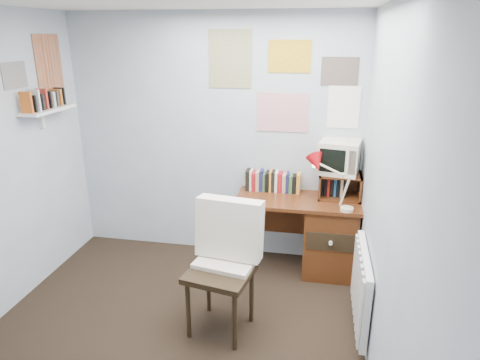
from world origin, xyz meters
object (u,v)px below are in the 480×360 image
at_px(desk, 324,234).
at_px(desk_chair, 220,273).
at_px(radiator, 362,288).
at_px(desk_lamp, 349,188).
at_px(wall_shelf, 48,110).
at_px(tv_riser, 339,185).
at_px(crt_tv, 340,155).

distance_m(desk, desk_chair, 1.35).
bearing_deg(radiator, desk_lamp, 98.56).
distance_m(desk_lamp, wall_shelf, 2.83).
height_order(desk, wall_shelf, wall_shelf).
height_order(tv_riser, wall_shelf, wall_shelf).
bearing_deg(wall_shelf, crt_tv, 10.81).
xyz_separation_m(desk_lamp, crt_tv, (-0.08, 0.35, 0.20)).
bearing_deg(desk_chair, crt_tv, 64.06).
bearing_deg(desk, wall_shelf, -171.60).
height_order(desk_lamp, crt_tv, crt_tv).
bearing_deg(radiator, wall_shelf, 169.11).
relative_size(desk_lamp, radiator, 0.54).
bearing_deg(wall_shelf, desk_lamp, 3.33).
bearing_deg(radiator, crt_tv, 100.08).
xyz_separation_m(desk, tv_riser, (0.12, 0.11, 0.48)).
xyz_separation_m(desk, desk_lamp, (0.18, -0.22, 0.57)).
height_order(crt_tv, wall_shelf, wall_shelf).
bearing_deg(crt_tv, desk_lamp, -66.29).
xyz_separation_m(desk, crt_tv, (0.10, 0.13, 0.78)).
height_order(tv_riser, radiator, tv_riser).
bearing_deg(desk_lamp, wall_shelf, -174.97).
height_order(desk, desk_chair, desk_chair).
xyz_separation_m(desk_chair, radiator, (1.09, 0.15, -0.10)).
bearing_deg(desk_lamp, crt_tv, 104.84).
bearing_deg(desk, crt_tv, 52.50).
xyz_separation_m(desk_lamp, radiator, (0.11, -0.71, -0.56)).
bearing_deg(desk_lamp, tv_riser, 102.54).
bearing_deg(crt_tv, desk, -116.92).
distance_m(desk, radiator, 0.97).
distance_m(desk, wall_shelf, 2.87).
xyz_separation_m(radiator, wall_shelf, (-2.86, 0.55, 1.20)).
relative_size(desk_lamp, wall_shelf, 0.70).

